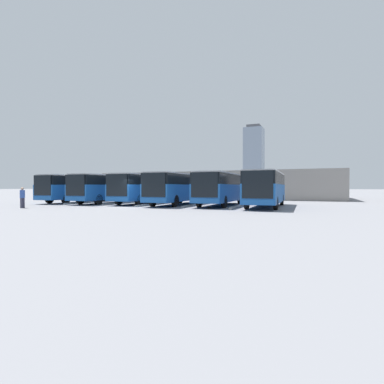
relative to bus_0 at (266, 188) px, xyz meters
The scene contains 15 objects.
ground_plane 12.12m from the bus_0, 23.58° to the left, with size 600.00×600.00×0.00m, color gray.
bus_0 is the anchor object (origin of this frame).
curb_divider_0 3.18m from the bus_0, 35.43° to the left, with size 0.24×5.74×0.15m, color #9E9E99.
bus_1 4.44m from the bus_0, ahead, with size 2.97×10.68×3.14m.
curb_divider_1 6.87m from the bus_0, ahead, with size 0.24×5.74×0.15m, color #9E9E99.
bus_2 8.79m from the bus_0, ahead, with size 2.97×10.68×3.14m.
curb_divider_2 11.23m from the bus_0, ahead, with size 0.24×5.74×0.15m, color #9E9E99.
bus_3 13.22m from the bus_0, ahead, with size 2.97×10.68×3.14m.
curb_divider_3 15.50m from the bus_0, ahead, with size 0.24×5.74×0.15m, color #9E9E99.
bus_4 17.59m from the bus_0, ahead, with size 2.97×10.68×3.14m.
curb_divider_4 19.91m from the bus_0, ahead, with size 0.24×5.74×0.15m, color #9E9E99.
bus_5 21.99m from the bus_0, ahead, with size 2.97×10.68×3.14m.
pedestrian 21.32m from the bus_0, 26.11° to the left, with size 0.44×0.44×1.78m.
station_building 23.24m from the bus_0, 61.77° to the right, with size 37.80×15.79×4.18m.
office_tower 218.35m from the bus_0, 78.64° to the right, with size 14.64×14.64×51.44m.
Camera 1 is at (-15.27, 22.62, 1.77)m, focal length 28.00 mm.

